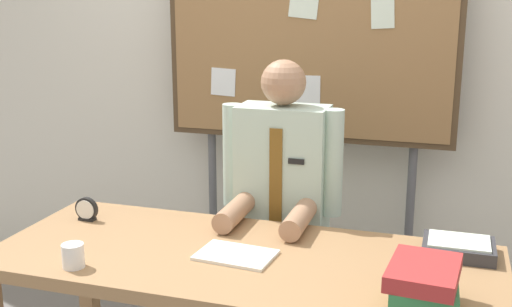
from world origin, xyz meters
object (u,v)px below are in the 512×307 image
(bulletin_board, at_px, (308,50))
(coffee_mug, at_px, (73,256))
(open_notebook, at_px, (236,255))
(paper_tray, at_px, (459,248))
(person, at_px, (281,227))
(desk_clock, at_px, (87,210))
(desk, at_px, (242,276))
(book_stack, at_px, (424,287))

(bulletin_board, height_order, coffee_mug, bulletin_board)
(bulletin_board, relative_size, open_notebook, 6.94)
(paper_tray, bearing_deg, person, 157.99)
(paper_tray, bearing_deg, coffee_mug, -157.93)
(paper_tray, bearing_deg, bulletin_board, 134.01)
(person, distance_m, open_notebook, 0.59)
(person, height_order, desk_clock, person)
(person, distance_m, coffee_mug, 1.01)
(open_notebook, distance_m, desk_clock, 0.76)
(person, bearing_deg, open_notebook, -91.84)
(bulletin_board, height_order, open_notebook, bulletin_board)
(coffee_mug, bearing_deg, desk, 27.71)
(coffee_mug, bearing_deg, bulletin_board, 67.90)
(desk, bearing_deg, person, 90.00)
(person, bearing_deg, desk_clock, -152.15)
(desk, relative_size, coffee_mug, 21.76)
(desk, bearing_deg, desk_clock, 168.36)
(desk_clock, bearing_deg, bulletin_board, 49.40)
(person, relative_size, open_notebook, 5.09)
(desk, height_order, paper_tray, paper_tray)
(person, relative_size, bulletin_board, 0.73)
(book_stack, bearing_deg, coffee_mug, -177.78)
(desk, bearing_deg, paper_tray, 17.83)
(open_notebook, relative_size, desk_clock, 2.76)
(book_stack, height_order, open_notebook, book_stack)
(person, relative_size, coffee_mug, 16.41)
(desk, distance_m, bulletin_board, 1.29)
(open_notebook, xyz_separation_m, paper_tray, (0.79, 0.27, 0.02))
(bulletin_board, relative_size, book_stack, 6.56)
(bulletin_board, xyz_separation_m, open_notebook, (-0.02, -1.06, -0.67))
(coffee_mug, bearing_deg, paper_tray, 22.07)
(desk, distance_m, book_stack, 0.72)
(person, distance_m, bulletin_board, 0.91)
(desk_clock, height_order, coffee_mug, desk_clock)
(book_stack, distance_m, coffee_mug, 1.21)
(book_stack, bearing_deg, open_notebook, 162.50)
(book_stack, height_order, paper_tray, book_stack)
(desk, distance_m, desk_clock, 0.79)
(desk, relative_size, open_notebook, 6.75)
(person, height_order, book_stack, person)
(bulletin_board, distance_m, desk_clock, 1.33)
(desk_clock, relative_size, coffee_mug, 1.17)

